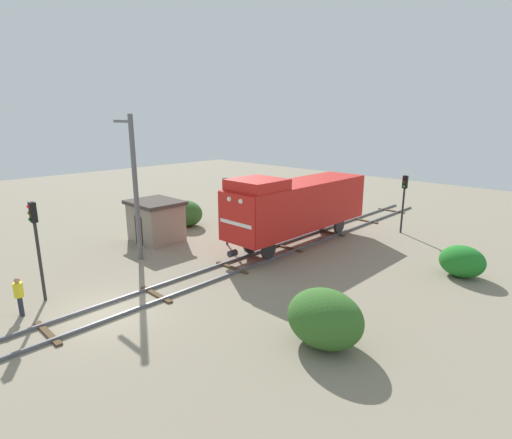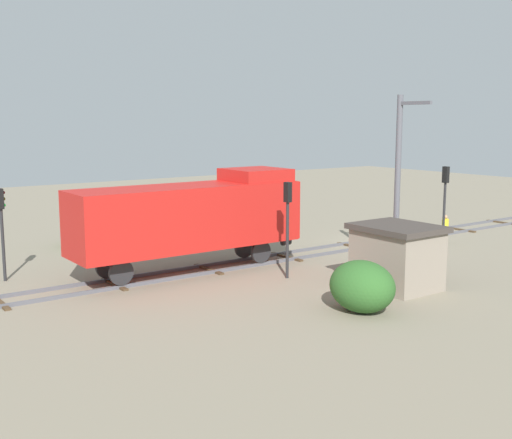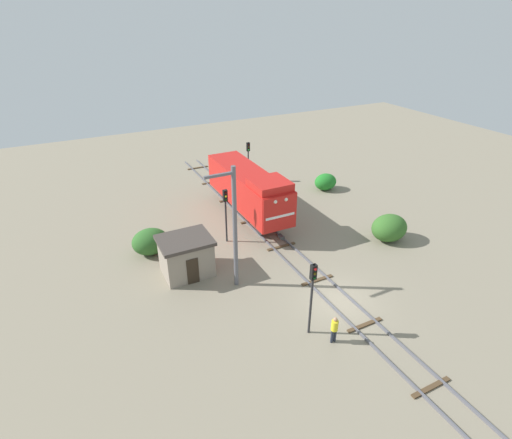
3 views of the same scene
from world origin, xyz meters
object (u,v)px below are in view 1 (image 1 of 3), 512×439
object	(u,v)px
catenary_mast	(135,185)
relay_hut	(156,220)
traffic_signal_mid	(226,199)
traffic_signal_near	(36,234)
locomotive	(297,204)
traffic_signal_far	(404,193)
worker_near_track	(19,293)

from	to	relation	value
catenary_mast	relay_hut	bearing A→B (deg)	132.18
traffic_signal_mid	catenary_mast	size ratio (longest dim) A/B	0.53
traffic_signal_near	catenary_mast	world-z (taller)	catenary_mast
locomotive	traffic_signal_far	world-z (taller)	locomotive
traffic_signal_near	worker_near_track	bearing A→B (deg)	-56.08
traffic_signal_near	worker_near_track	world-z (taller)	traffic_signal_near
relay_hut	catenary_mast	bearing A→B (deg)	-47.82
traffic_signal_near	traffic_signal_mid	world-z (taller)	traffic_signal_near
worker_near_track	catenary_mast	size ratio (longest dim) A/B	0.20
traffic_signal_near	worker_near_track	xyz separation A→B (m)	(0.80, -1.19, -2.18)
traffic_signal_near	traffic_signal_mid	xyz separation A→B (m)	(-0.20, 11.33, -0.13)
locomotive	worker_near_track	size ratio (longest dim) A/B	6.82
traffic_signal_mid	locomotive	bearing A→B (deg)	41.37
traffic_signal_near	traffic_signal_far	distance (m)	22.95
traffic_signal_near	traffic_signal_mid	bearing A→B (deg)	91.01
traffic_signal_far	relay_hut	bearing A→B (deg)	-129.88
traffic_signal_mid	traffic_signal_near	bearing A→B (deg)	-88.99
traffic_signal_near	traffic_signal_far	bearing A→B (deg)	72.76
traffic_signal_mid	catenary_mast	bearing A→B (deg)	-107.11
locomotive	traffic_signal_near	bearing A→B (deg)	-102.59
traffic_signal_far	traffic_signal_mid	bearing A→B (deg)	-123.47
traffic_signal_mid	traffic_signal_far	world-z (taller)	traffic_signal_mid
relay_hut	traffic_signal_far	bearing A→B (deg)	50.12
traffic_signal_near	catenary_mast	xyz separation A→B (m)	(-1.86, 5.94, 1.23)
locomotive	catenary_mast	size ratio (longest dim) A/B	1.40
traffic_signal_mid	traffic_signal_far	bearing A→B (deg)	56.53
traffic_signal_far	relay_hut	world-z (taller)	traffic_signal_far
catenary_mast	traffic_signal_far	bearing A→B (deg)	61.54
traffic_signal_far	worker_near_track	world-z (taller)	traffic_signal_far
catenary_mast	traffic_signal_near	bearing A→B (deg)	-72.61
locomotive	worker_near_track	bearing A→B (deg)	-98.79
locomotive	traffic_signal_mid	world-z (taller)	locomotive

